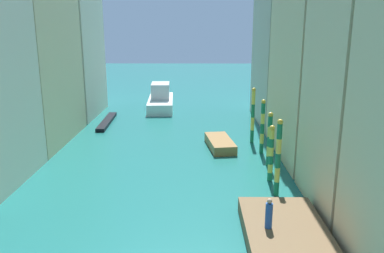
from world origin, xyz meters
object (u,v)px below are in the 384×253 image
vaporetto_white (161,100)px  gondola_black (107,121)px  mooring_pole_3 (262,126)px  mooring_pole_0 (278,157)px  mooring_pole_4 (253,115)px  mooring_pole_2 (269,139)px  mooring_pole_1 (271,153)px  motorboat_0 (220,143)px  waterfront_dock (285,232)px  person_on_dock (269,214)px

vaporetto_white → gondola_black: bearing=-123.5°
mooring_pole_3 → vaporetto_white: (-10.29, 18.56, -1.21)m
mooring_pole_0 → mooring_pole_4: 11.78m
mooring_pole_2 → mooring_pole_4: bearing=94.0°
mooring_pole_2 → vaporetto_white: mooring_pole_2 is taller
mooring_pole_1 → motorboat_0: mooring_pole_1 is taller
mooring_pole_3 → gondola_black: mooring_pole_3 is taller
mooring_pole_1 → mooring_pole_4: bearing=90.0°
mooring_pole_3 → mooring_pole_0: bearing=-92.8°
waterfront_dock → mooring_pole_2: 11.16m
waterfront_dock → gondola_black: 28.61m
mooring_pole_3 → person_on_dock: bearing=-97.8°
mooring_pole_4 → vaporetto_white: size_ratio=0.53×
mooring_pole_1 → gondola_black: mooring_pole_1 is taller
motorboat_0 → mooring_pole_2: bearing=-52.9°
vaporetto_white → motorboat_0: size_ratio=1.84×
mooring_pole_0 → mooring_pole_4: size_ratio=0.98×
mooring_pole_1 → motorboat_0: size_ratio=0.77×
person_on_dock → mooring_pole_3: size_ratio=0.34×
mooring_pole_2 → mooring_pole_3: (-0.04, 3.17, 0.19)m
gondola_black → waterfront_dock: bearing=-59.3°
mooring_pole_1 → gondola_black: bearing=132.4°
mooring_pole_0 → motorboat_0: 10.85m
mooring_pole_1 → mooring_pole_2: 3.08m
mooring_pole_2 → vaporetto_white: size_ratio=0.44×
person_on_dock → mooring_pole_4: bearing=84.9°
gondola_black → motorboat_0: size_ratio=1.54×
vaporetto_white → motorboat_0: (6.82, -17.10, -0.77)m
person_on_dock → mooring_pole_3: bearing=82.2°
mooring_pole_2 → mooring_pole_3: size_ratio=0.92×
mooring_pole_1 → waterfront_dock: bearing=-94.7°
mooring_pole_4 → motorboat_0: bearing=-152.5°
mooring_pole_1 → vaporetto_white: (-9.89, 24.78, -0.90)m
waterfront_dock → mooring_pole_2: mooring_pole_2 is taller
mooring_pole_0 → person_on_dock: bearing=-105.2°
mooring_pole_2 → gondola_black: size_ratio=0.53×
person_on_dock → mooring_pole_3: (1.96, 14.35, 0.87)m
mooring_pole_3 → vaporetto_white: mooring_pole_3 is taller
mooring_pole_0 → waterfront_dock: bearing=-96.4°
waterfront_dock → mooring_pole_1: mooring_pole_1 is taller
mooring_pole_2 → mooring_pole_0: bearing=-94.8°
mooring_pole_3 → gondola_black: (-15.64, 10.48, -2.20)m
person_on_dock → motorboat_0: 15.92m
mooring_pole_1 → vaporetto_white: 26.70m
person_on_dock → mooring_pole_4: size_ratio=0.30×
mooring_pole_0 → motorboat_0: (-3.04, 10.19, -2.19)m
waterfront_dock → mooring_pole_0: mooring_pole_0 is taller
waterfront_dock → gondola_black: size_ratio=0.84×
mooring_pole_0 → gondola_black: bearing=128.4°
mooring_pole_4 → gondola_black: mooring_pole_4 is taller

